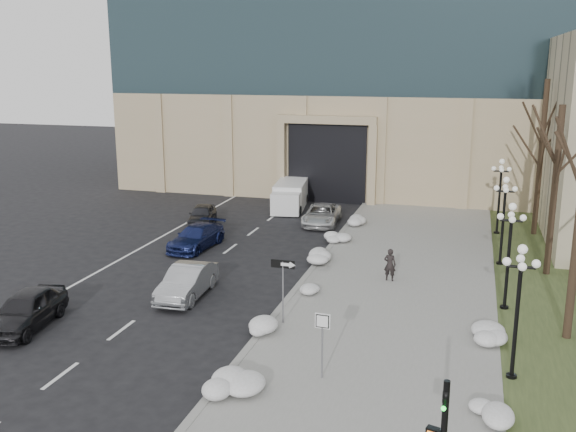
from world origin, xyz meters
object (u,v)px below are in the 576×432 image
car_b (187,282)px  lamppost_b (510,242)px  box_truck (290,196)px  one_way_sign (287,272)px  car_d (322,215)px  pedestrian (390,265)px  car_c (196,237)px  keep_sign (322,332)px  lamppost_a (519,294)px  lamppost_c (504,209)px  car_e (202,215)px  lamppost_d (500,186)px  car_a (26,310)px

car_b → lamppost_b: size_ratio=0.93×
box_truck → one_way_sign: size_ratio=2.23×
car_d → pedestrian: 11.90m
car_c → lamppost_b: (16.70, -5.07, 2.41)m
car_b → keep_sign: bearing=-41.0°
lamppost_a → lamppost_c: bearing=90.0°
car_e → lamppost_a: lamppost_a is taller
car_b → lamppost_b: (13.86, 2.31, 2.35)m
box_truck → lamppost_a: size_ratio=1.30×
one_way_sign → box_truck: bearing=105.9°
box_truck → keep_sign: bearing=-80.1°
lamppost_b → box_truck: bearing=130.9°
car_c → lamppost_d: (16.70, 7.93, 2.41)m
car_e → lamppost_c: size_ratio=0.81×
car_e → lamppost_a: (18.64, -16.86, 2.42)m
one_way_sign → lamppost_d: (8.56, 17.20, 0.78)m
car_c → keep_sign: keep_sign is taller
car_c → box_truck: bearing=83.3°
keep_sign → lamppost_c: (6.13, 14.86, 1.29)m
car_d → lamppost_c: 12.85m
car_b → pedestrian: bearing=24.6°
lamppost_a → lamppost_c: 13.00m
lamppost_c → lamppost_a: bearing=-90.0°
car_c → box_truck: (2.31, 11.52, 0.25)m
keep_sign → lamppost_a: (6.13, 1.86, 1.29)m
car_a → car_c: bearing=72.9°
keep_sign → lamppost_b: size_ratio=0.51×
car_d → car_e: 7.89m
car_e → car_c: bearing=-83.8°
car_e → one_way_sign: (10.08, -14.56, 1.63)m
lamppost_b → lamppost_d: same height
car_b → one_way_sign: (5.29, -1.89, 1.56)m
car_b → box_truck: size_ratio=0.71×
lamppost_b → lamppost_d: bearing=90.0°
car_d → keep_sign: (4.94, -20.93, 1.13)m
car_e → box_truck: bearing=41.7°
car_a → car_e: bearing=81.8°
car_e → box_truck: size_ratio=0.62×
lamppost_b → car_d: bearing=131.4°
pedestrian → box_truck: box_truck is taller
keep_sign → lamppost_b: (6.13, 8.36, 1.29)m
car_c → car_b: bearing=-64.2°
lamppost_a → car_b: bearing=163.2°
car_a → one_way_sign: (10.04, 3.10, 1.53)m
car_c → car_e: bearing=114.9°
lamppost_b → car_e: bearing=150.9°
box_truck → car_b: bearing=-96.8°
lamppost_a → lamppost_b: size_ratio=1.00×
car_a → pedestrian: (13.36, 9.50, 0.16)m
pedestrian → lamppost_b: bearing=162.0°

